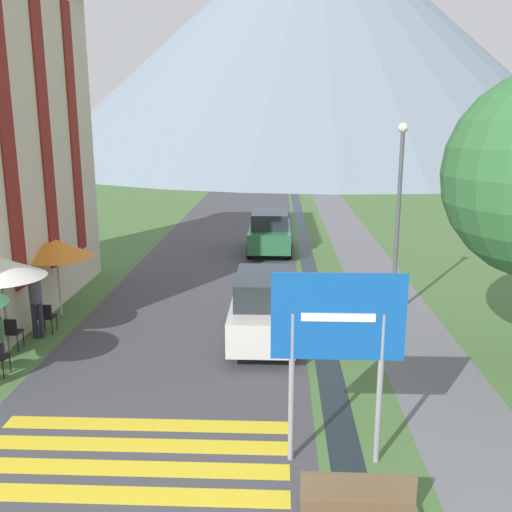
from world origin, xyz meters
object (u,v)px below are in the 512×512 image
cafe_umbrella_rear_orange (56,248)px  cafe_chair_far_left (46,315)px  road_sign (337,335)px  parked_car_near (263,306)px  cafe_chair_middle (11,331)px  parked_car_far (270,232)px  streetlamp (399,206)px  person_standing_terrace (36,300)px  cafe_umbrella_middle_white (2,268)px

cafe_umbrella_rear_orange → cafe_chair_far_left: bearing=-82.9°
road_sign → parked_car_near: (-1.37, 5.52, -1.38)m
cafe_chair_middle → cafe_umbrella_rear_orange: size_ratio=0.37×
road_sign → parked_car_far: road_sign is taller
cafe_chair_middle → streetlamp: bearing=25.0°
parked_car_near → parked_car_far: same height
cafe_chair_far_left → cafe_umbrella_rear_orange: size_ratio=0.37×
cafe_chair_far_left → cafe_chair_middle: 1.24m
road_sign → person_standing_terrace: 9.21m
road_sign → streetlamp: streetlamp is taller
cafe_chair_middle → person_standing_terrace: (0.32, 0.86, 0.55)m
parked_car_far → cafe_umbrella_rear_orange: cafe_umbrella_rear_orange is taller
cafe_umbrella_middle_white → streetlamp: bearing=16.6°
road_sign → person_standing_terrace: road_sign is taller
cafe_chair_middle → cafe_umbrella_middle_white: cafe_umbrella_middle_white is taller
cafe_chair_middle → streetlamp: streetlamp is taller
person_standing_terrace → streetlamp: 10.30m
road_sign → cafe_chair_middle: bearing=149.5°
parked_car_near → cafe_umbrella_middle_white: cafe_umbrella_middle_white is taller
cafe_chair_middle → streetlamp: size_ratio=0.15×
cafe_chair_middle → streetlamp: (10.13, 3.04, 2.78)m
cafe_chair_far_left → cafe_umbrella_rear_orange: (-0.19, 1.52, 1.52)m
cafe_umbrella_rear_orange → streetlamp: size_ratio=0.41×
cafe_umbrella_middle_white → cafe_chair_middle: bearing=1.3°
cafe_umbrella_middle_white → person_standing_terrace: 1.45m
parked_car_near → cafe_chair_middle: size_ratio=4.97×
cafe_umbrella_rear_orange → cafe_umbrella_middle_white: bearing=-96.4°
parked_car_far → cafe_umbrella_rear_orange: size_ratio=1.76×
streetlamp → road_sign: bearing=-107.9°
person_standing_terrace → road_sign: bearing=-36.1°
parked_car_near → parked_car_far: bearing=90.0°
cafe_chair_middle → road_sign: bearing=-22.2°
cafe_chair_far_left → parked_car_far: bearing=79.3°
road_sign → cafe_umbrella_middle_white: road_sign is taller
cafe_chair_far_left → cafe_umbrella_rear_orange: cafe_umbrella_rear_orange is taller
cafe_chair_far_left → streetlamp: 10.28m
cafe_umbrella_rear_orange → parked_car_near: bearing=-15.5°
road_sign → cafe_umbrella_rear_orange: size_ratio=1.45×
parked_car_near → cafe_umbrella_rear_orange: cafe_umbrella_rear_orange is taller
streetlamp → cafe_chair_middle: bearing=-163.3°
cafe_chair_far_left → cafe_umbrella_rear_orange: bearing=116.8°
road_sign → cafe_umbrella_rear_orange: 10.38m
cafe_umbrella_middle_white → road_sign: bearing=-30.2°
cafe_umbrella_middle_white → cafe_umbrella_rear_orange: (0.30, 2.70, -0.12)m
parked_car_far → cafe_chair_far_left: parked_car_far is taller
road_sign → parked_car_far: size_ratio=0.82×
parked_car_far → person_standing_terrace: 12.00m
road_sign → streetlamp: (2.44, 7.56, 1.01)m
road_sign → person_standing_terrace: bearing=143.9°
parked_car_far → cafe_chair_middle: size_ratio=4.76×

